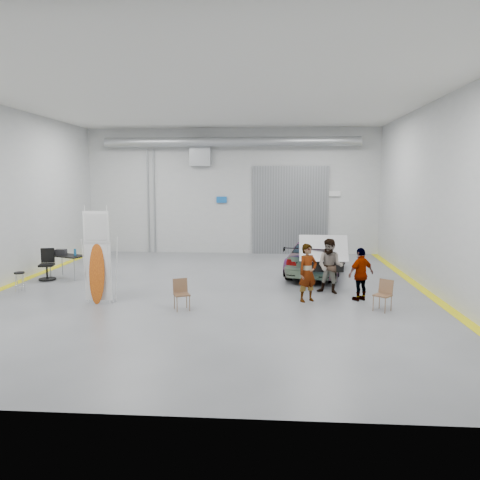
# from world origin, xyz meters

# --- Properties ---
(ground) EXTENTS (16.00, 16.00, 0.00)m
(ground) POSITION_xyz_m (0.00, 0.00, 0.00)
(ground) COLOR slate
(ground) RESTS_ON ground
(room_shell) EXTENTS (14.02, 16.18, 6.01)m
(room_shell) POSITION_xyz_m (0.24, 2.22, 4.08)
(room_shell) COLOR #B2B5B7
(room_shell) RESTS_ON ground
(sedan_car) EXTENTS (2.93, 5.00, 1.36)m
(sedan_car) POSITION_xyz_m (3.64, 3.01, 0.68)
(sedan_car) COLOR silver
(sedan_car) RESTS_ON ground
(person_a) EXTENTS (0.74, 0.68, 1.71)m
(person_a) POSITION_xyz_m (3.01, -1.05, 0.85)
(person_a) COLOR brown
(person_a) RESTS_ON ground
(person_b) EXTENTS (1.02, 0.90, 1.73)m
(person_b) POSITION_xyz_m (3.78, -0.03, 0.86)
(person_b) COLOR slate
(person_b) RESTS_ON ground
(person_c) EXTENTS (0.97, 0.81, 1.58)m
(person_c) POSITION_xyz_m (4.57, -0.84, 0.79)
(person_c) COLOR #9F4E35
(person_c) RESTS_ON ground
(surfboard_display) EXTENTS (0.80, 0.26, 2.83)m
(surfboard_display) POSITION_xyz_m (-2.99, -1.74, 1.15)
(surfboard_display) COLOR white
(surfboard_display) RESTS_ON ground
(folding_chair_near) EXTENTS (0.52, 0.56, 0.84)m
(folding_chair_near) POSITION_xyz_m (-0.48, -2.23, 0.26)
(folding_chair_near) COLOR brown
(folding_chair_near) RESTS_ON ground
(folding_chair_far) EXTENTS (0.56, 0.62, 0.85)m
(folding_chair_far) POSITION_xyz_m (4.96, -1.94, 0.26)
(folding_chair_far) COLOR brown
(folding_chair_far) RESTS_ON ground
(shop_stool) EXTENTS (0.33, 0.33, 0.65)m
(shop_stool) POSITION_xyz_m (-5.99, -0.58, 0.32)
(shop_stool) COLOR black
(shop_stool) RESTS_ON ground
(work_table) EXTENTS (1.48, 1.13, 1.08)m
(work_table) POSITION_xyz_m (-5.50, 1.70, 0.83)
(work_table) COLOR gray
(work_table) RESTS_ON ground
(office_chair) EXTENTS (0.59, 0.61, 1.10)m
(office_chair) POSITION_xyz_m (-6.01, 1.32, 0.48)
(office_chair) COLOR black
(office_chair) RESTS_ON ground
(trunk_lid) EXTENTS (1.59, 0.96, 0.04)m
(trunk_lid) POSITION_xyz_m (3.64, 0.91, 1.38)
(trunk_lid) COLOR silver
(trunk_lid) RESTS_ON sedan_car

